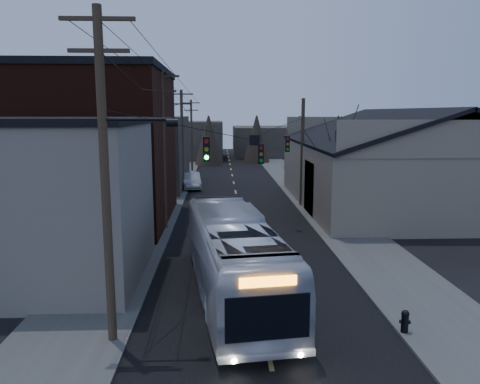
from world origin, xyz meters
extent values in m
cube|color=black|center=(0.00, 30.00, 0.01)|extent=(9.00, 110.00, 0.02)
cube|color=#474744|center=(-6.50, 30.00, 0.06)|extent=(4.00, 110.00, 0.12)
cube|color=#474744|center=(6.50, 30.00, 0.06)|extent=(4.00, 110.00, 0.12)
cube|color=gray|center=(-9.00, 9.00, 3.50)|extent=(8.00, 8.00, 7.00)
cube|color=black|center=(-10.00, 20.00, 5.00)|extent=(10.00, 12.00, 10.00)
cube|color=#35302B|center=(-9.50, 36.00, 3.50)|extent=(9.00, 14.00, 7.00)
cube|color=#7E725B|center=(13.00, 25.00, 2.50)|extent=(16.00, 20.00, 5.00)
cube|color=black|center=(9.00, 25.00, 6.30)|extent=(8.16, 20.60, 2.86)
cube|color=black|center=(17.00, 25.00, 6.30)|extent=(8.16, 20.60, 2.86)
cube|color=#35302B|center=(-6.00, 65.00, 3.00)|extent=(10.00, 12.00, 6.00)
cube|color=#35302B|center=(7.00, 70.00, 2.50)|extent=(12.00, 14.00, 5.00)
cone|color=black|center=(6.50, 20.00, 3.60)|extent=(0.40, 0.40, 7.20)
cylinder|color=#382B1E|center=(-5.00, 3.00, 5.25)|extent=(0.28, 0.28, 10.50)
cube|color=#382B1E|center=(-5.00, 3.00, 10.10)|extent=(2.20, 0.12, 0.12)
cylinder|color=#382B1E|center=(-5.00, 18.00, 5.00)|extent=(0.28, 0.28, 10.00)
cube|color=#382B1E|center=(-5.00, 18.00, 9.60)|extent=(2.20, 0.12, 0.12)
cylinder|color=#382B1E|center=(-5.00, 33.00, 4.75)|extent=(0.28, 0.28, 9.50)
cube|color=#382B1E|center=(-5.00, 33.00, 9.10)|extent=(2.20, 0.12, 0.12)
cylinder|color=#382B1E|center=(-5.00, 48.00, 4.50)|extent=(0.28, 0.28, 9.00)
cube|color=#382B1E|center=(-5.00, 48.00, 8.60)|extent=(2.20, 0.12, 0.12)
cylinder|color=#382B1E|center=(5.00, 25.00, 4.25)|extent=(0.28, 0.28, 8.50)
cube|color=black|center=(-2.00, 7.50, 5.95)|extent=(0.28, 0.20, 1.00)
cube|color=black|center=(0.60, 12.00, 5.35)|extent=(0.28, 0.20, 1.00)
cube|color=black|center=(2.80, 18.00, 5.45)|extent=(0.28, 0.20, 1.00)
imported|color=silver|center=(-0.93, 6.76, 1.68)|extent=(4.36, 12.32, 3.36)
imported|color=#ACAFB4|center=(-4.30, 34.37, 0.79)|extent=(2.25, 4.95, 1.57)
cylinder|color=black|center=(4.70, 3.07, 0.43)|extent=(0.25, 0.25, 0.61)
sphere|color=black|center=(4.70, 3.07, 0.76)|extent=(0.27, 0.27, 0.27)
cylinder|color=black|center=(4.70, 3.07, 0.48)|extent=(0.38, 0.20, 0.12)
camera|label=1|loc=(-1.47, -11.39, 7.40)|focal=35.00mm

